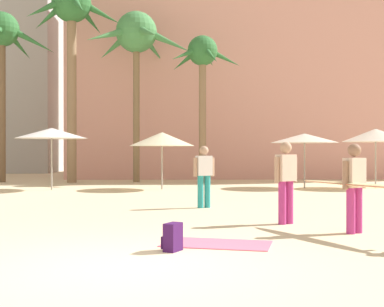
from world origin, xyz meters
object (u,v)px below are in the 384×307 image
cafe_umbrella_1 (162,139)px  cafe_umbrella_3 (305,138)px  palm_tree_far_right (137,39)px  backpack (172,238)px  cafe_umbrella_0 (52,133)px  person_near_right (204,174)px  palm_tree_right (203,63)px  beach_towel (217,244)px  cafe_umbrella_4 (376,135)px  person_far_left (286,179)px  palm_tree_far_left (1,41)px  person_mid_left (357,184)px  palm_tree_left (72,20)px

cafe_umbrella_1 → cafe_umbrella_3: size_ratio=0.93×
palm_tree_far_right → backpack: bearing=-83.8°
cafe_umbrella_0 → person_near_right: (5.53, -6.46, -1.29)m
palm_tree_right → cafe_umbrella_1: size_ratio=2.72×
beach_towel → cafe_umbrella_3: bearing=70.4°
cafe_umbrella_0 → cafe_umbrella_4: size_ratio=1.04×
backpack → person_far_left: bearing=-99.6°
backpack → person_near_right: 6.05m
cafe_umbrella_1 → cafe_umbrella_0: bearing=-176.7°
cafe_umbrella_1 → beach_towel: size_ratio=1.50×
cafe_umbrella_0 → person_far_left: cafe_umbrella_0 is taller
person_far_left → person_near_right: bearing=173.6°
palm_tree_right → cafe_umbrella_3: (3.97, -3.62, -3.63)m
cafe_umbrella_0 → backpack: cafe_umbrella_0 is taller
palm_tree_far_left → person_mid_left: bearing=-54.1°
cafe_umbrella_0 → beach_towel: bearing=-65.3°
person_near_right → cafe_umbrella_3: bearing=-54.0°
palm_tree_left → beach_towel: bearing=-71.3°
cafe_umbrella_4 → palm_tree_left: bearing=162.2°
palm_tree_left → palm_tree_far_right: size_ratio=1.15×
cafe_umbrella_3 → person_mid_left: 12.02m
palm_tree_far_right → cafe_umbrella_0: (-2.86, -5.15, -4.75)m
palm_tree_far_left → person_near_right: size_ratio=5.02×
cafe_umbrella_4 → person_mid_left: cafe_umbrella_4 is taller
beach_towel → person_near_right: size_ratio=1.05×
beach_towel → backpack: (-0.71, -0.56, 0.19)m
person_far_left → cafe_umbrella_3: bearing=131.9°
palm_tree_far_left → cafe_umbrella_1: (7.86, -4.92, -4.81)m
person_near_right → palm_tree_far_right: bearing=-9.7°
palm_tree_far_left → person_far_left: (10.69, -14.74, -5.85)m
cafe_umbrella_4 → palm_tree_far_right: bearing=155.5°
beach_towel → person_mid_left: bearing=19.6°
palm_tree_far_right → backpack: palm_tree_far_right is taller
person_near_right → cafe_umbrella_4: bearing=-68.4°
palm_tree_far_right → cafe_umbrella_0: bearing=-119.0°
palm_tree_left → palm_tree_right: palm_tree_left is taller
cafe_umbrella_4 → cafe_umbrella_1: bearing=-177.5°
cafe_umbrella_0 → person_near_right: bearing=-49.4°
palm_tree_right → backpack: (-1.26, -16.90, -5.45)m
palm_tree_right → person_far_left: bearing=-85.8°
cafe_umbrella_1 → person_mid_left: cafe_umbrella_1 is taller
cafe_umbrella_4 → person_near_right: bearing=-135.8°
backpack → person_near_right: size_ratio=0.26×
cafe_umbrella_3 → person_mid_left: bearing=-99.3°
person_near_right → palm_tree_left: bearing=4.3°
palm_tree_right → palm_tree_left: bearing=177.1°
palm_tree_right → backpack: 17.80m
palm_tree_right → backpack: palm_tree_right is taller
palm_tree_left → person_near_right: 14.36m
cafe_umbrella_1 → backpack: (0.53, -12.67, -1.76)m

